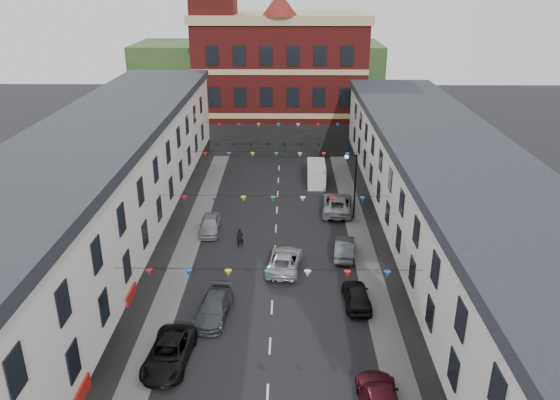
{
  "coord_description": "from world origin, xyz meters",
  "views": [
    {
      "loc": [
        0.97,
        -30.05,
        19.74
      ],
      "look_at": [
        0.41,
        7.67,
        4.39
      ],
      "focal_mm": 35.0,
      "sensor_mm": 36.0,
      "label": 1
    }
  ],
  "objects_px": {
    "car_left_c": "(169,353)",
    "car_right_d": "(357,296)",
    "car_right_e": "(344,248)",
    "white_van": "(316,174)",
    "pedestrian": "(240,238)",
    "car_left_e": "(210,224)",
    "moving_car": "(285,260)",
    "street_lamp": "(353,178)",
    "car_right_f": "(337,204)",
    "car_left_d": "(214,308)"
  },
  "relations": [
    {
      "from": "car_right_d",
      "to": "car_left_d",
      "type": "bearing_deg",
      "value": 7.58
    },
    {
      "from": "car_right_f",
      "to": "pedestrian",
      "type": "height_order",
      "value": "pedestrian"
    },
    {
      "from": "car_left_c",
      "to": "car_left_e",
      "type": "xyz_separation_m",
      "value": [
        0.0,
        16.85,
        0.02
      ]
    },
    {
      "from": "street_lamp",
      "to": "car_left_c",
      "type": "xyz_separation_m",
      "value": [
        -12.05,
        -19.61,
        -3.23
      ]
    },
    {
      "from": "car_right_f",
      "to": "white_van",
      "type": "xyz_separation_m",
      "value": [
        -1.57,
        7.47,
        0.27
      ]
    },
    {
      "from": "car_left_c",
      "to": "car_right_f",
      "type": "xyz_separation_m",
      "value": [
        11.0,
        21.33,
        0.11
      ]
    },
    {
      "from": "car_right_d",
      "to": "white_van",
      "type": "distance_m",
      "value": 22.84
    },
    {
      "from": "car_right_e",
      "to": "pedestrian",
      "type": "height_order",
      "value": "pedestrian"
    },
    {
      "from": "car_left_d",
      "to": "street_lamp",
      "type": "bearing_deg",
      "value": 62.77
    },
    {
      "from": "car_left_e",
      "to": "pedestrian",
      "type": "height_order",
      "value": "pedestrian"
    },
    {
      "from": "car_left_d",
      "to": "pedestrian",
      "type": "relative_size",
      "value": 2.88
    },
    {
      "from": "car_left_e",
      "to": "car_left_c",
      "type": "bearing_deg",
      "value": -92.15
    },
    {
      "from": "street_lamp",
      "to": "pedestrian",
      "type": "xyz_separation_m",
      "value": [
        -9.29,
        -5.54,
        -3.1
      ]
    },
    {
      "from": "car_left_c",
      "to": "car_left_d",
      "type": "xyz_separation_m",
      "value": [
        1.9,
        4.47,
        -0.01
      ]
    },
    {
      "from": "car_right_d",
      "to": "car_left_e",
      "type": "bearing_deg",
      "value": -46.62
    },
    {
      "from": "car_right_e",
      "to": "white_van",
      "type": "distance_m",
      "value": 16.09
    },
    {
      "from": "car_left_d",
      "to": "car_right_e",
      "type": "distance_m",
      "value": 12.2
    },
    {
      "from": "white_van",
      "to": "pedestrian",
      "type": "height_order",
      "value": "white_van"
    },
    {
      "from": "car_left_e",
      "to": "car_right_f",
      "type": "bearing_deg",
      "value": 20.01
    },
    {
      "from": "street_lamp",
      "to": "white_van",
      "type": "relative_size",
      "value": 1.27
    },
    {
      "from": "car_left_c",
      "to": "street_lamp",
      "type": "bearing_deg",
      "value": 62.58
    },
    {
      "from": "street_lamp",
      "to": "car_right_d",
      "type": "relative_size",
      "value": 1.5
    },
    {
      "from": "car_left_e",
      "to": "moving_car",
      "type": "xyz_separation_m",
      "value": [
        6.28,
        -6.13,
        -0.02
      ]
    },
    {
      "from": "car_left_c",
      "to": "car_right_d",
      "type": "xyz_separation_m",
      "value": [
        11.0,
        6.01,
        0.01
      ]
    },
    {
      "from": "car_left_e",
      "to": "pedestrian",
      "type": "bearing_deg",
      "value": -47.35
    },
    {
      "from": "car_right_f",
      "to": "car_right_d",
      "type": "bearing_deg",
      "value": 94.95
    },
    {
      "from": "car_left_c",
      "to": "car_right_e",
      "type": "distance_m",
      "value": 16.75
    },
    {
      "from": "car_right_f",
      "to": "moving_car",
      "type": "bearing_deg",
      "value": 70.97
    },
    {
      "from": "moving_car",
      "to": "pedestrian",
      "type": "relative_size",
      "value": 3.06
    },
    {
      "from": "car_left_d",
      "to": "white_van",
      "type": "bearing_deg",
      "value": 79.41
    },
    {
      "from": "car_left_e",
      "to": "street_lamp",
      "type": "bearing_deg",
      "value": 10.75
    },
    {
      "from": "white_van",
      "to": "pedestrian",
      "type": "xyz_separation_m",
      "value": [
        -6.67,
        -14.73,
        -0.24
      ]
    },
    {
      "from": "white_van",
      "to": "pedestrian",
      "type": "bearing_deg",
      "value": -113.26
    },
    {
      "from": "car_left_d",
      "to": "pedestrian",
      "type": "distance_m",
      "value": 9.64
    },
    {
      "from": "car_left_c",
      "to": "moving_car",
      "type": "distance_m",
      "value": 12.42
    },
    {
      "from": "car_left_c",
      "to": "car_right_d",
      "type": "height_order",
      "value": "car_right_d"
    },
    {
      "from": "car_left_e",
      "to": "white_van",
      "type": "height_order",
      "value": "white_van"
    },
    {
      "from": "pedestrian",
      "to": "car_left_c",
      "type": "bearing_deg",
      "value": -116.89
    },
    {
      "from": "car_left_c",
      "to": "pedestrian",
      "type": "height_order",
      "value": "pedestrian"
    },
    {
      "from": "car_left_c",
      "to": "car_right_e",
      "type": "xyz_separation_m",
      "value": [
        10.84,
        12.77,
        0.0
      ]
    },
    {
      "from": "car_right_f",
      "to": "car_left_e",
      "type": "bearing_deg",
      "value": 27.11
    },
    {
      "from": "car_left_c",
      "to": "white_van",
      "type": "height_order",
      "value": "white_van"
    },
    {
      "from": "car_left_c",
      "to": "pedestrian",
      "type": "bearing_deg",
      "value": 83.04
    },
    {
      "from": "car_right_e",
      "to": "car_left_d",
      "type": "bearing_deg",
      "value": 50.1
    },
    {
      "from": "car_right_d",
      "to": "car_right_e",
      "type": "distance_m",
      "value": 6.76
    },
    {
      "from": "car_left_c",
      "to": "car_left_d",
      "type": "distance_m",
      "value": 4.85
    },
    {
      "from": "car_right_d",
      "to": "car_right_f",
      "type": "distance_m",
      "value": 15.32
    },
    {
      "from": "car_right_e",
      "to": "white_van",
      "type": "relative_size",
      "value": 0.87
    },
    {
      "from": "street_lamp",
      "to": "car_right_e",
      "type": "height_order",
      "value": "street_lamp"
    },
    {
      "from": "street_lamp",
      "to": "pedestrian",
      "type": "relative_size",
      "value": 3.75
    }
  ]
}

